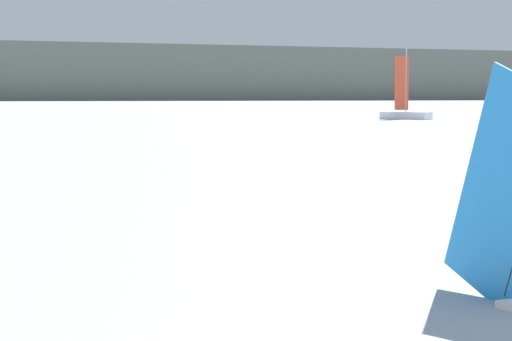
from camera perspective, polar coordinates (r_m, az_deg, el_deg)
distant_headland at (r=1031.24m, az=9.70°, el=5.14°), size 1081.44×557.34×43.52m
small_sailboat at (r=151.62m, az=8.38°, el=3.21°), size 6.94×7.32×10.54m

